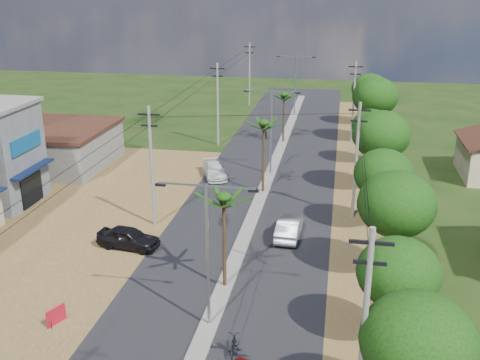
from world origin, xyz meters
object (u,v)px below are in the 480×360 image
object	(u,v)px
moto_rider_east	(233,346)
roadside_sign	(56,316)
car_silver_mid	(289,228)
car_white_far	(214,171)
car_parked_dark	(128,238)

from	to	relation	value
moto_rider_east	roadside_sign	xyz separation A→B (m)	(-9.67, 0.79, 0.06)
car_silver_mid	moto_rider_east	size ratio (longest dim) A/B	2.65
car_silver_mid	roadside_sign	world-z (taller)	car_silver_mid
car_silver_mid	car_white_far	world-z (taller)	car_silver_mid
car_silver_mid	moto_rider_east	bearing A→B (deg)	86.35
moto_rider_east	car_silver_mid	bearing A→B (deg)	-101.18
car_silver_mid	moto_rider_east	xyz separation A→B (m)	(-1.38, -13.66, -0.29)
car_silver_mid	moto_rider_east	world-z (taller)	car_silver_mid
moto_rider_east	roadside_sign	world-z (taller)	roadside_sign
car_silver_mid	car_parked_dark	world-z (taller)	car_parked_dark
car_silver_mid	car_parked_dark	size ratio (longest dim) A/B	1.02
car_parked_dark	moto_rider_east	distance (m)	13.60
car_white_far	car_parked_dark	xyz separation A→B (m)	(-2.50, -15.21, 0.09)
car_parked_dark	roadside_sign	xyz separation A→B (m)	(-0.50, -9.25, -0.24)
car_parked_dark	moto_rider_east	world-z (taller)	car_parked_dark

